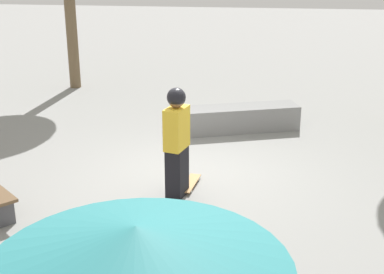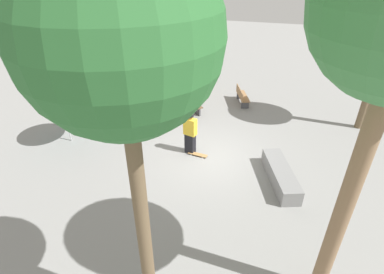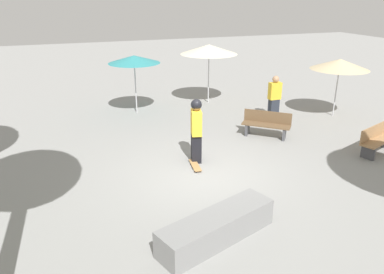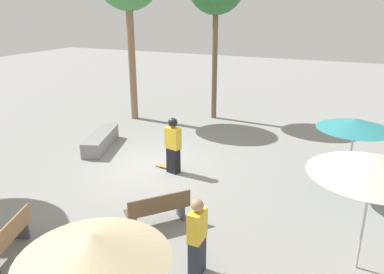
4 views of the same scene
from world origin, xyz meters
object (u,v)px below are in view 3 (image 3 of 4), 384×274
Objects in this scene: bench_near at (266,124)px; bench_far at (377,140)px; skateboard at (195,165)px; shade_umbrella_tan at (340,64)px; skater_main at (196,129)px; bystander_watching at (274,98)px; concrete_ledge at (217,227)px; shade_umbrella_cream at (209,49)px; shade_umbrella_teal at (134,59)px.

bench_far is at bearing 176.79° from bench_near.
skateboard is at bearing 66.01° from bench_near.
bench_near is 0.67× the size of shade_umbrella_tan.
bystander_watching is at bearing 137.05° from skater_main.
bystander_watching is (5.08, 6.26, 0.55)m from concrete_ledge.
skateboard is at bearing -115.37° from shade_umbrella_cream.
shade_umbrella_tan is at bearing -129.80° from bench_far.
skateboard is 3.32m from concrete_ledge.
shade_umbrella_cream reaches higher than bystander_watching.
skater_main is at bearing -115.42° from shade_umbrella_cream.
bystander_watching is at bearing -63.24° from shade_umbrella_cream.
shade_umbrella_cream reaches higher than bench_far.
shade_umbrella_teal is at bearing -172.97° from shade_umbrella_cream.
skateboard is 5.98m from shade_umbrella_teal.
bystander_watching is (4.34, 3.03, 0.78)m from skateboard.
shade_umbrella_teal is (-3.55, 4.15, 1.73)m from bench_near.
bystander_watching is at bearing 50.95° from concrete_ledge.
shade_umbrella_cream reaches higher than concrete_ledge.
shade_umbrella_cream is (-2.68, 6.93, 1.90)m from bench_far.
bystander_watching is at bearing -28.10° from shade_umbrella_teal.
bench_near is 4.94m from shade_umbrella_cream.
shade_umbrella_teal is at bearing -67.46° from bench_far.
bench_far is 7.67m from shade_umbrella_cream.
shade_umbrella_teal is at bearing -168.14° from skateboard.
shade_umbrella_teal is at bearing 88.17° from concrete_ledge.
concrete_ledge is 1.05× the size of shade_umbrella_cream.
concrete_ledge is 1.60× the size of bench_far.
bench_near is (3.09, 1.44, 0.37)m from skateboard.
shade_umbrella_tan is 0.97× the size of shade_umbrella_teal.
concrete_ledge is at bearing -91.83° from shade_umbrella_teal.
skater_main is 3.77m from concrete_ledge.
bench_far is (5.35, -1.30, -0.58)m from skater_main.
bench_far is at bearing -68.88° from shade_umbrella_cream.
skater_main is 4.95m from bystander_watching.
skater_main is 1.12× the size of bench_far.
shade_umbrella_teal is 3.33m from shade_umbrella_cream.
skater_main is 0.74× the size of shade_umbrella_cream.
shade_umbrella_teal is (-7.23, 3.06, 0.11)m from shade_umbrella_tan.
skater_main is 0.70× the size of concrete_ledge.
bench_near is 0.59× the size of shade_umbrella_cream.
shade_umbrella_tan is (7.51, 5.75, 1.76)m from concrete_ledge.
bystander_watching is (1.50, -2.97, -1.49)m from shade_umbrella_cream.
shade_umbrella_teal is 1.38× the size of bystander_watching.
skater_main reaches higher than bench_near.
bench_near is at bearing -127.47° from bystander_watching.
shade_umbrella_cream is at bearing 161.83° from skateboard.
skater_main is 1.24× the size of bench_near.
bench_near is 3.39m from bench_far.
skateboard is 7.49m from shade_umbrella_tan.
shade_umbrella_teal reaches higher than concrete_ledge.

